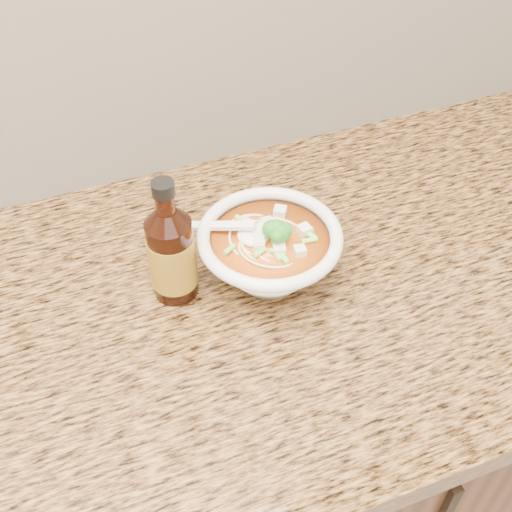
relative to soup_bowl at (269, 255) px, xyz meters
name	(u,v)px	position (x,y,z in m)	size (l,w,h in m)	color
soup_bowl	(269,255)	(0.00, 0.00, 0.00)	(0.21, 0.20, 0.11)	white
hot_sauce_bottle	(172,254)	(-0.13, 0.02, 0.03)	(0.08, 0.08, 0.19)	black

